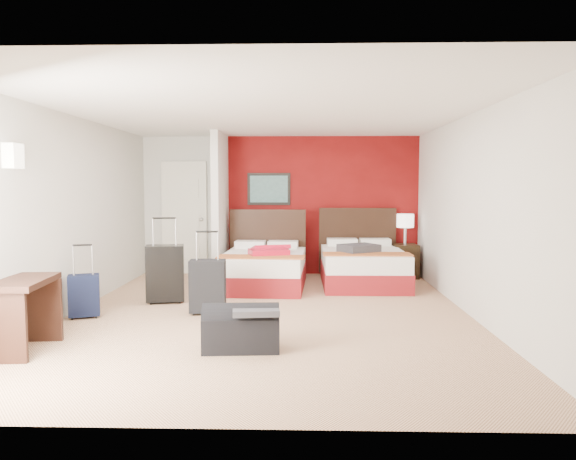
{
  "coord_description": "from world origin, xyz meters",
  "views": [
    {
      "loc": [
        0.43,
        -6.77,
        1.62
      ],
      "look_at": [
        0.21,
        0.8,
        1.0
      ],
      "focal_mm": 34.28,
      "sensor_mm": 36.0,
      "label": 1
    }
  ],
  "objects_px": {
    "red_suitcase_open": "(270,251)",
    "suitcase_charcoal": "(208,288)",
    "bed_left": "(264,270)",
    "suitcase_black": "(165,275)",
    "duffel_bag": "(241,331)",
    "suitcase_navy": "(84,298)",
    "nightstand": "(405,261)",
    "table_lamp": "(405,229)",
    "desk": "(25,315)",
    "bed_right": "(363,268)"
  },
  "relations": [
    {
      "from": "red_suitcase_open",
      "to": "suitcase_charcoal",
      "type": "height_order",
      "value": "suitcase_charcoal"
    },
    {
      "from": "bed_left",
      "to": "red_suitcase_open",
      "type": "height_order",
      "value": "red_suitcase_open"
    },
    {
      "from": "red_suitcase_open",
      "to": "suitcase_black",
      "type": "height_order",
      "value": "suitcase_black"
    },
    {
      "from": "duffel_bag",
      "to": "suitcase_black",
      "type": "bearing_deg",
      "value": 116.65
    },
    {
      "from": "red_suitcase_open",
      "to": "suitcase_navy",
      "type": "height_order",
      "value": "red_suitcase_open"
    },
    {
      "from": "bed_left",
      "to": "suitcase_black",
      "type": "distance_m",
      "value": 1.74
    },
    {
      "from": "nightstand",
      "to": "duffel_bag",
      "type": "distance_m",
      "value": 4.92
    },
    {
      "from": "duffel_bag",
      "to": "table_lamp",
      "type": "bearing_deg",
      "value": 56.77
    },
    {
      "from": "desk",
      "to": "duffel_bag",
      "type": "bearing_deg",
      "value": -2.33
    },
    {
      "from": "red_suitcase_open",
      "to": "suitcase_charcoal",
      "type": "relative_size",
      "value": 1.23
    },
    {
      "from": "suitcase_navy",
      "to": "duffel_bag",
      "type": "distance_m",
      "value": 2.42
    },
    {
      "from": "suitcase_black",
      "to": "red_suitcase_open",
      "type": "bearing_deg",
      "value": 26.51
    },
    {
      "from": "suitcase_black",
      "to": "desk",
      "type": "distance_m",
      "value": 2.41
    },
    {
      "from": "suitcase_charcoal",
      "to": "duffel_bag",
      "type": "xyz_separation_m",
      "value": [
        0.59,
        -1.51,
        -0.14
      ]
    },
    {
      "from": "suitcase_charcoal",
      "to": "suitcase_navy",
      "type": "height_order",
      "value": "suitcase_charcoal"
    },
    {
      "from": "desk",
      "to": "suitcase_navy",
      "type": "bearing_deg",
      "value": 83.53
    },
    {
      "from": "bed_left",
      "to": "suitcase_charcoal",
      "type": "height_order",
      "value": "suitcase_charcoal"
    },
    {
      "from": "bed_left",
      "to": "bed_right",
      "type": "distance_m",
      "value": 1.62
    },
    {
      "from": "table_lamp",
      "to": "desk",
      "type": "height_order",
      "value": "table_lamp"
    },
    {
      "from": "desk",
      "to": "bed_left",
      "type": "bearing_deg",
      "value": 53.58
    },
    {
      "from": "bed_left",
      "to": "suitcase_navy",
      "type": "height_order",
      "value": "bed_left"
    },
    {
      "from": "bed_right",
      "to": "bed_left",
      "type": "bearing_deg",
      "value": -171.05
    },
    {
      "from": "bed_left",
      "to": "desk",
      "type": "bearing_deg",
      "value": -118.38
    },
    {
      "from": "bed_right",
      "to": "duffel_bag",
      "type": "height_order",
      "value": "bed_right"
    },
    {
      "from": "red_suitcase_open",
      "to": "suitcase_black",
      "type": "bearing_deg",
      "value": -158.58
    },
    {
      "from": "suitcase_navy",
      "to": "desk",
      "type": "relative_size",
      "value": 0.58
    },
    {
      "from": "suitcase_black",
      "to": "desk",
      "type": "height_order",
      "value": "suitcase_black"
    },
    {
      "from": "suitcase_navy",
      "to": "suitcase_black",
      "type": "bearing_deg",
      "value": 30.28
    },
    {
      "from": "suitcase_black",
      "to": "bed_left",
      "type": "bearing_deg",
      "value": 31.15
    },
    {
      "from": "bed_right",
      "to": "suitcase_black",
      "type": "distance_m",
      "value": 3.22
    },
    {
      "from": "red_suitcase_open",
      "to": "table_lamp",
      "type": "bearing_deg",
      "value": 8.04
    },
    {
      "from": "nightstand",
      "to": "bed_left",
      "type": "bearing_deg",
      "value": -162.7
    },
    {
      "from": "table_lamp",
      "to": "red_suitcase_open",
      "type": "bearing_deg",
      "value": -155.26
    },
    {
      "from": "table_lamp",
      "to": "suitcase_navy",
      "type": "relative_size",
      "value": 1.06
    },
    {
      "from": "suitcase_navy",
      "to": "bed_left",
      "type": "bearing_deg",
      "value": 26.16
    },
    {
      "from": "nightstand",
      "to": "suitcase_navy",
      "type": "height_order",
      "value": "nightstand"
    },
    {
      "from": "bed_right",
      "to": "red_suitcase_open",
      "type": "distance_m",
      "value": 1.57
    },
    {
      "from": "nightstand",
      "to": "suitcase_charcoal",
      "type": "bearing_deg",
      "value": -141.31
    },
    {
      "from": "suitcase_black",
      "to": "suitcase_navy",
      "type": "height_order",
      "value": "suitcase_black"
    },
    {
      "from": "nightstand",
      "to": "suitcase_charcoal",
      "type": "relative_size",
      "value": 0.9
    },
    {
      "from": "red_suitcase_open",
      "to": "suitcase_black",
      "type": "relative_size",
      "value": 1.05
    },
    {
      "from": "bed_left",
      "to": "table_lamp",
      "type": "distance_m",
      "value": 2.65
    },
    {
      "from": "bed_left",
      "to": "desk",
      "type": "relative_size",
      "value": 2.12
    },
    {
      "from": "suitcase_navy",
      "to": "duffel_bag",
      "type": "relative_size",
      "value": 0.67
    },
    {
      "from": "desk",
      "to": "suitcase_black",
      "type": "bearing_deg",
      "value": 65.28
    },
    {
      "from": "duffel_bag",
      "to": "suitcase_charcoal",
      "type": "bearing_deg",
      "value": 107.17
    },
    {
      "from": "suitcase_black",
      "to": "desk",
      "type": "relative_size",
      "value": 0.89
    },
    {
      "from": "desk",
      "to": "bed_right",
      "type": "bearing_deg",
      "value": 39.88
    },
    {
      "from": "duffel_bag",
      "to": "nightstand",
      "type": "bearing_deg",
      "value": 56.77
    },
    {
      "from": "bed_right",
      "to": "red_suitcase_open",
      "type": "xyz_separation_m",
      "value": [
        -1.5,
        -0.36,
        0.31
      ]
    }
  ]
}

